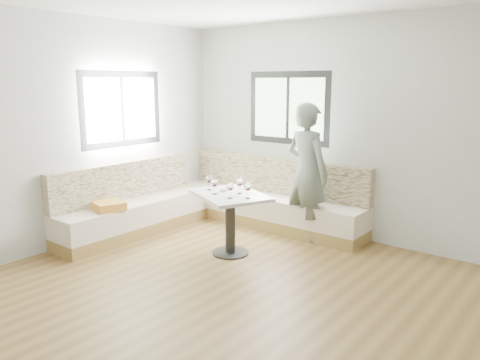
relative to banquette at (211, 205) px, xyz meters
name	(u,v)px	position (x,y,z in m)	size (l,w,h in m)	color
room	(218,150)	(1.51, -1.55, 1.08)	(5.01, 5.01, 2.81)	brown
banquette	(211,205)	(0.00, 0.00, 0.00)	(2.90, 2.80, 0.95)	olive
table	(230,209)	(0.85, -0.59, 0.22)	(1.10, 1.00, 0.73)	black
person	(307,172)	(1.26, 0.44, 0.55)	(0.64, 0.42, 1.76)	slate
olive_ramekin	(224,190)	(0.71, -0.55, 0.42)	(0.09, 0.09, 0.04)	white
wine_glass_a	(209,179)	(0.53, -0.60, 0.53)	(0.08, 0.08, 0.18)	white
wine_glass_b	(214,183)	(0.72, -0.73, 0.53)	(0.08, 0.08, 0.18)	white
wine_glass_c	(230,187)	(0.99, -0.76, 0.53)	(0.08, 0.08, 0.18)	white
wine_glass_d	(239,183)	(0.93, -0.52, 0.53)	(0.08, 0.08, 0.18)	white
wine_glass_e	(248,187)	(1.14, -0.64, 0.53)	(0.08, 0.08, 0.18)	white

